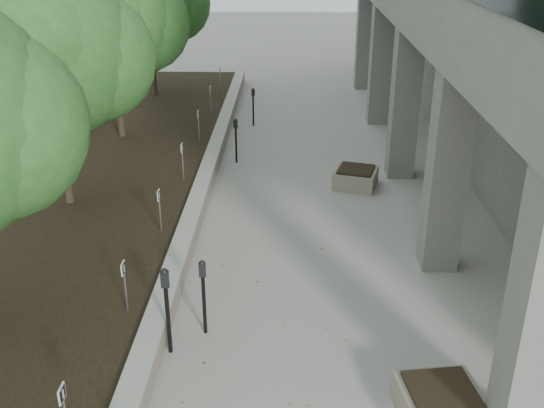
# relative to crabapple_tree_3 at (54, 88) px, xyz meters

# --- Properties ---
(retaining_wall) EXTENTS (0.39, 26.00, 0.50)m
(retaining_wall) POSITION_rel_crabapple_tree_3_xyz_m (2.97, 1.00, -2.87)
(retaining_wall) COLOR #A1937F
(retaining_wall) RESTS_ON ground
(planting_bed) EXTENTS (7.00, 26.00, 0.40)m
(planting_bed) POSITION_rel_crabapple_tree_3_xyz_m (-0.70, 1.00, -2.92)
(planting_bed) COLOR #2E2417
(planting_bed) RESTS_ON ground
(crabapple_tree_3) EXTENTS (4.60, 4.00, 5.44)m
(crabapple_tree_3) POSITION_rel_crabapple_tree_3_xyz_m (0.00, 0.00, 0.00)
(crabapple_tree_3) COLOR #296326
(crabapple_tree_3) RESTS_ON planting_bed
(crabapple_tree_4) EXTENTS (4.60, 4.00, 5.44)m
(crabapple_tree_4) POSITION_rel_crabapple_tree_3_xyz_m (0.00, 5.00, 0.00)
(crabapple_tree_4) COLOR #296326
(crabapple_tree_4) RESTS_ON planting_bed
(crabapple_tree_5) EXTENTS (4.60, 4.00, 5.44)m
(crabapple_tree_5) POSITION_rel_crabapple_tree_3_xyz_m (0.00, 10.00, 0.00)
(crabapple_tree_5) COLOR #296326
(crabapple_tree_5) RESTS_ON planting_bed
(parking_sign_3) EXTENTS (0.04, 0.22, 0.96)m
(parking_sign_3) POSITION_rel_crabapple_tree_3_xyz_m (2.45, -4.50, -2.24)
(parking_sign_3) COLOR black
(parking_sign_3) RESTS_ON planting_bed
(parking_sign_4) EXTENTS (0.04, 0.22, 0.96)m
(parking_sign_4) POSITION_rel_crabapple_tree_3_xyz_m (2.45, -1.50, -2.24)
(parking_sign_4) COLOR black
(parking_sign_4) RESTS_ON planting_bed
(parking_sign_5) EXTENTS (0.04, 0.22, 0.96)m
(parking_sign_5) POSITION_rel_crabapple_tree_3_xyz_m (2.45, 1.50, -2.24)
(parking_sign_5) COLOR black
(parking_sign_5) RESTS_ON planting_bed
(parking_sign_6) EXTENTS (0.04, 0.22, 0.96)m
(parking_sign_6) POSITION_rel_crabapple_tree_3_xyz_m (2.45, 4.50, -2.24)
(parking_sign_6) COLOR black
(parking_sign_6) RESTS_ON planting_bed
(parking_sign_7) EXTENTS (0.04, 0.22, 0.96)m
(parking_sign_7) POSITION_rel_crabapple_tree_3_xyz_m (2.45, 7.50, -2.24)
(parking_sign_7) COLOR black
(parking_sign_7) RESTS_ON planting_bed
(parking_sign_8) EXTENTS (0.04, 0.22, 0.96)m
(parking_sign_8) POSITION_rel_crabapple_tree_3_xyz_m (2.45, 10.50, -2.24)
(parking_sign_8) COLOR black
(parking_sign_8) RESTS_ON planting_bed
(parking_meter_2) EXTENTS (0.17, 0.13, 1.57)m
(parking_meter_2) POSITION_rel_crabapple_tree_3_xyz_m (3.25, -5.04, -2.33)
(parking_meter_2) COLOR black
(parking_meter_2) RESTS_ON ground
(parking_meter_3) EXTENTS (0.15, 0.12, 1.41)m
(parking_meter_3) POSITION_rel_crabapple_tree_3_xyz_m (3.76, -4.50, -2.41)
(parking_meter_3) COLOR black
(parking_meter_3) RESTS_ON ground
(parking_meter_4) EXTENTS (0.15, 0.12, 1.32)m
(parking_meter_4) POSITION_rel_crabapple_tree_3_xyz_m (3.61, 3.81, -2.46)
(parking_meter_4) COLOR black
(parking_meter_4) RESTS_ON ground
(parking_meter_5) EXTENTS (0.15, 0.12, 1.32)m
(parking_meter_5) POSITION_rel_crabapple_tree_3_xyz_m (3.90, 7.43, -2.46)
(parking_meter_5) COLOR black
(parking_meter_5) RESTS_ON ground
(planter_front) EXTENTS (1.25, 1.25, 0.51)m
(planter_front) POSITION_rel_crabapple_tree_3_xyz_m (7.33, -6.43, -2.86)
(planter_front) COLOR #A1937F
(planter_front) RESTS_ON ground
(planter_back) EXTENTS (1.31, 1.31, 0.50)m
(planter_back) POSITION_rel_crabapple_tree_3_xyz_m (6.92, 2.13, -2.87)
(planter_back) COLOR #A1937F
(planter_back) RESTS_ON ground
(berry_scatter) EXTENTS (3.30, 14.10, 0.02)m
(berry_scatter) POSITION_rel_crabapple_tree_3_xyz_m (4.70, -3.00, -3.11)
(berry_scatter) COLOR maroon
(berry_scatter) RESTS_ON ground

